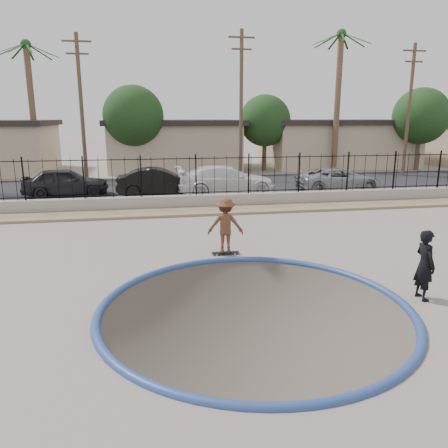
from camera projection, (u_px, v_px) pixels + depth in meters
name	position (u px, v px, depth m)	size (l,w,h in m)	color
ground	(193.00, 222.00, 22.41)	(120.00, 120.00, 2.20)	gray
bowl_pit	(255.00, 309.00, 9.72)	(6.84, 6.84, 1.80)	#4B4239
coping_ring	(255.00, 309.00, 9.72)	(7.04, 7.04, 0.20)	navy
rock_strip	(199.00, 211.00, 19.45)	(42.00, 1.60, 0.11)	#978563
retaining_wall	(196.00, 201.00, 20.45)	(42.00, 0.45, 0.60)	#9C9489
fence	(196.00, 176.00, 20.16)	(40.00, 0.04, 1.80)	black
street	(184.00, 186.00, 26.92)	(90.00, 8.00, 0.04)	black
house_center	(173.00, 144.00, 35.53)	(10.60, 8.60, 3.90)	tan
house_east	(335.00, 142.00, 37.91)	(12.60, 8.60, 3.90)	tan
palm_mid	(29.00, 79.00, 30.30)	(2.30, 2.30, 9.30)	brown
palm_right	(339.00, 72.00, 31.99)	(2.30, 2.30, 10.30)	brown
utility_pole_left	(81.00, 107.00, 26.68)	(1.70, 0.24, 9.00)	#473323
utility_pole_mid	(241.00, 104.00, 28.33)	(1.70, 0.24, 9.50)	#473323
utility_pole_right	(409.00, 109.00, 30.43)	(1.70, 0.24, 9.00)	#473323
street_tree_left	(133.00, 116.00, 31.14)	(4.32, 4.32, 6.36)	#473323
street_tree_mid	(265.00, 121.00, 33.89)	(3.96, 3.96, 5.83)	#473323
street_tree_right	(421.00, 116.00, 33.93)	(4.32, 4.32, 6.36)	#473323
skater	(225.00, 228.00, 13.35)	(1.10, 0.63, 1.70)	brown
skateboard	(225.00, 253.00, 13.54)	(0.84, 0.23, 0.07)	black
videographer	(425.00, 265.00, 10.08)	(0.61, 0.40, 1.67)	black
car_a	(66.00, 182.00, 23.23)	(1.77, 4.40, 1.50)	black
car_b	(159.00, 182.00, 23.30)	(1.56, 4.46, 1.47)	black
car_c	(226.00, 180.00, 23.62)	(2.18, 5.37, 1.56)	white
car_d	(338.00, 179.00, 24.76)	(2.19, 4.75, 1.32)	#919699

